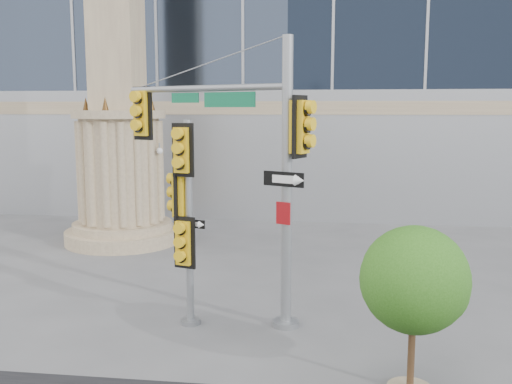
# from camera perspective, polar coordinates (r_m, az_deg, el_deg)

# --- Properties ---
(ground) EXTENTS (120.00, 120.00, 0.00)m
(ground) POSITION_cam_1_polar(r_m,az_deg,el_deg) (13.13, -1.93, -14.77)
(ground) COLOR #545456
(ground) RESTS_ON ground
(monument) EXTENTS (4.40, 4.40, 16.60)m
(monument) POSITION_cam_1_polar(r_m,az_deg,el_deg) (22.40, -13.60, 9.01)
(monument) COLOR gray
(monument) RESTS_ON ground
(main_signal_pole) EXTENTS (4.92, 2.58, 6.78)m
(main_signal_pole) POSITION_cam_1_polar(r_m,az_deg,el_deg) (13.72, -1.37, 4.35)
(main_signal_pole) COLOR slate
(main_signal_pole) RESTS_ON ground
(secondary_signal_pole) EXTENTS (0.85, 0.77, 4.91)m
(secondary_signal_pole) POSITION_cam_1_polar(r_m,az_deg,el_deg) (13.40, -7.17, -1.50)
(secondary_signal_pole) COLOR slate
(secondary_signal_pole) RESTS_ON ground
(street_tree) EXTENTS (1.99, 1.94, 3.10)m
(street_tree) POSITION_cam_1_polar(r_m,az_deg,el_deg) (10.71, 15.72, -8.86)
(street_tree) COLOR gray
(street_tree) RESTS_ON ground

